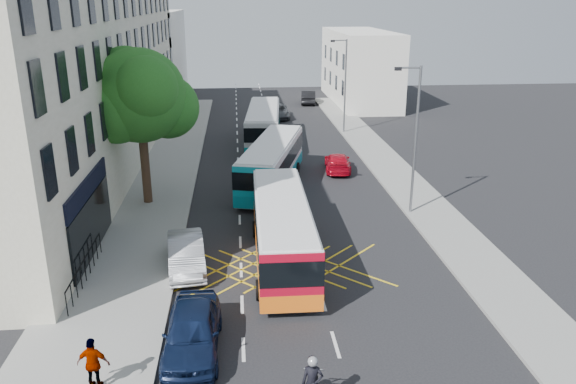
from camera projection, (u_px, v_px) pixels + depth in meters
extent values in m
plane|color=black|center=(336.00, 345.00, 19.51)|extent=(120.00, 120.00, 0.00)
cube|color=gray|center=(149.00, 203.00, 32.87)|extent=(5.00, 70.00, 0.15)
cube|color=gray|center=(415.00, 194.00, 34.26)|extent=(3.00, 70.00, 0.15)
cube|color=beige|center=(81.00, 73.00, 39.24)|extent=(8.00, 45.00, 13.00)
cube|color=black|center=(87.00, 188.00, 25.07)|extent=(0.12, 7.00, 0.90)
cube|color=black|center=(92.00, 225.00, 25.66)|extent=(0.12, 7.00, 2.60)
cube|color=silver|center=(146.00, 54.00, 68.43)|extent=(8.00, 20.00, 10.00)
cube|color=silver|center=(359.00, 67.00, 64.35)|extent=(6.00, 18.00, 8.00)
cylinder|color=#382619|center=(145.00, 165.00, 32.13)|extent=(0.50, 0.50, 4.40)
sphere|color=#1D5117|center=(139.00, 96.00, 30.82)|extent=(5.20, 5.20, 5.20)
sphere|color=#1D5117|center=(168.00, 107.00, 31.96)|extent=(3.60, 3.60, 3.60)
sphere|color=#1D5117|center=(116.00, 109.00, 30.35)|extent=(3.80, 3.80, 3.80)
sphere|color=#1D5117|center=(146.00, 88.00, 29.45)|extent=(3.40, 3.40, 3.40)
sphere|color=#1D5117|center=(126.00, 75.00, 31.46)|extent=(3.20, 3.20, 3.20)
cylinder|color=slate|center=(415.00, 142.00, 30.00)|extent=(0.14, 0.14, 8.00)
cylinder|color=slate|center=(410.00, 68.00, 28.68)|extent=(1.20, 0.10, 0.10)
cube|color=black|center=(398.00, 69.00, 28.64)|extent=(0.35, 0.15, 0.18)
cylinder|color=slate|center=(345.00, 87.00, 48.83)|extent=(0.14, 0.14, 8.00)
cylinder|color=slate|center=(340.00, 40.00, 47.50)|extent=(1.20, 0.10, 0.10)
cube|color=black|center=(333.00, 41.00, 47.47)|extent=(0.35, 0.15, 0.18)
cube|color=silver|center=(282.00, 229.00, 25.28)|extent=(2.46, 10.28, 2.47)
cube|color=silver|center=(282.00, 202.00, 24.87)|extent=(2.27, 10.07, 0.11)
cube|color=black|center=(282.00, 222.00, 25.17)|extent=(2.52, 10.34, 1.03)
cube|color=orange|center=(282.00, 246.00, 25.57)|extent=(2.51, 10.33, 0.70)
cube|color=#AD091F|center=(292.00, 282.00, 20.47)|extent=(2.37, 0.13, 2.33)
cube|color=#FF0C0C|center=(267.00, 299.00, 20.61)|extent=(0.25, 0.06, 0.25)
cube|color=#FF0C0C|center=(317.00, 297.00, 20.75)|extent=(0.25, 0.06, 0.25)
cylinder|color=black|center=(255.00, 229.00, 28.20)|extent=(0.27, 0.84, 0.84)
cylinder|color=black|center=(301.00, 228.00, 28.38)|extent=(0.27, 0.84, 0.84)
cylinder|color=black|center=(259.00, 290.00, 22.32)|extent=(0.27, 0.84, 0.84)
cylinder|color=black|center=(317.00, 288.00, 22.49)|extent=(0.27, 0.84, 0.84)
cube|color=silver|center=(272.00, 163.00, 35.49)|extent=(4.91, 10.57, 2.48)
cube|color=silver|center=(272.00, 143.00, 35.07)|extent=(4.68, 10.32, 0.11)
cube|color=black|center=(272.00, 157.00, 35.38)|extent=(4.99, 10.64, 1.03)
cube|color=#0B818F|center=(272.00, 176.00, 35.77)|extent=(4.97, 10.63, 0.70)
cube|color=#0D93A2|center=(254.00, 188.00, 30.70)|extent=(2.33, 0.71, 2.34)
cube|color=#FF0C0C|center=(238.00, 198.00, 31.05)|extent=(0.26, 0.12, 0.25)
cube|color=#FF0C0C|center=(270.00, 200.00, 30.76)|extent=(0.26, 0.12, 0.25)
cylinder|color=black|center=(263.00, 167.00, 38.67)|extent=(0.47, 0.88, 0.84)
cylinder|color=black|center=(297.00, 168.00, 38.30)|extent=(0.47, 0.88, 0.84)
cylinder|color=black|center=(241.00, 197.00, 32.82)|extent=(0.47, 0.88, 0.84)
cylinder|color=black|center=(280.00, 199.00, 32.45)|extent=(0.47, 0.88, 0.84)
cube|color=silver|center=(264.00, 125.00, 45.87)|extent=(3.34, 10.94, 2.60)
cube|color=silver|center=(263.00, 108.00, 45.43)|extent=(3.13, 10.71, 0.12)
cube|color=black|center=(263.00, 120.00, 45.75)|extent=(3.41, 11.01, 1.08)
cube|color=#0D9EA7|center=(264.00, 135.00, 46.16)|extent=(3.40, 10.99, 0.73)
cube|color=silver|center=(261.00, 140.00, 40.79)|extent=(2.49, 0.31, 2.45)
cube|color=#FF0C0C|center=(248.00, 149.00, 41.00)|extent=(0.25, 0.08, 0.25)
cube|color=#FF0C0C|center=(275.00, 149.00, 41.02)|extent=(0.25, 0.08, 0.25)
cylinder|color=black|center=(251.00, 131.00, 49.02)|extent=(0.35, 0.90, 0.88)
cylinder|color=black|center=(279.00, 131.00, 49.04)|extent=(0.35, 0.90, 0.88)
cylinder|color=black|center=(246.00, 150.00, 42.82)|extent=(0.35, 0.90, 0.88)
cylinder|color=black|center=(278.00, 150.00, 42.84)|extent=(0.35, 0.90, 0.88)
cube|color=black|center=(313.00, 383.00, 16.35)|extent=(0.36, 0.49, 0.20)
cylinder|color=slate|center=(314.00, 376.00, 16.81)|extent=(0.14, 0.43, 0.83)
cylinder|color=slate|center=(314.00, 369.00, 16.55)|extent=(0.59, 0.15, 0.04)
imported|color=black|center=(312.00, 383.00, 16.01)|extent=(0.69, 0.52, 1.71)
sphere|color=#99999E|center=(313.00, 362.00, 15.77)|extent=(0.30, 0.30, 0.30)
imported|color=#0D1836|center=(192.00, 331.00, 18.91)|extent=(1.93, 4.63, 1.57)
imported|color=#9FA1A6|center=(186.00, 254.00, 24.78)|extent=(2.04, 4.56, 1.45)
imported|color=red|center=(338.00, 162.00, 39.04)|extent=(2.20, 4.37, 1.22)
imported|color=#3F4247|center=(277.00, 111.00, 56.44)|extent=(2.30, 4.86, 1.34)
imported|color=black|center=(308.00, 97.00, 64.19)|extent=(2.11, 4.68, 1.49)
imported|color=gray|center=(93.00, 364.00, 16.85)|extent=(1.06, 0.56, 1.72)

